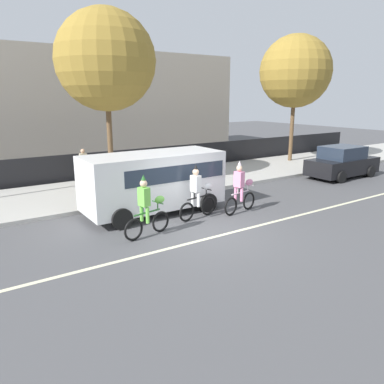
# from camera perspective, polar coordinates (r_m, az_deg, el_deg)

# --- Properties ---
(ground_plane) EXTENTS (80.00, 80.00, 0.00)m
(ground_plane) POSITION_cam_1_polar(r_m,az_deg,el_deg) (11.84, 2.30, -6.05)
(ground_plane) COLOR #4C4C4F
(road_centre_line) EXTENTS (36.00, 0.14, 0.01)m
(road_centre_line) POSITION_cam_1_polar(r_m,az_deg,el_deg) (11.46, 3.79, -6.75)
(road_centre_line) COLOR beige
(road_centre_line) RESTS_ON ground
(sidewalk_curb) EXTENTS (60.00, 5.00, 0.15)m
(sidewalk_curb) POSITION_cam_1_polar(r_m,az_deg,el_deg) (17.26, -10.54, 0.52)
(sidewalk_curb) COLOR #ADAAA3
(sidewalk_curb) RESTS_ON ground
(fence_line) EXTENTS (40.00, 0.08, 1.40)m
(fence_line) POSITION_cam_1_polar(r_m,az_deg,el_deg) (19.78, -14.01, 3.94)
(fence_line) COLOR black
(fence_line) RESTS_ON ground
(building_backdrop) EXTENTS (28.00, 8.00, 7.02)m
(building_backdrop) POSITION_cam_1_polar(r_m,az_deg,el_deg) (27.38, -24.16, 11.83)
(building_backdrop) COLOR #B2A899
(building_backdrop) RESTS_ON ground
(parade_cyclist_lime) EXTENTS (1.70, 0.55, 1.92)m
(parade_cyclist_lime) POSITION_cam_1_polar(r_m,az_deg,el_deg) (11.29, -6.81, -2.66)
(parade_cyclist_lime) COLOR black
(parade_cyclist_lime) RESTS_ON ground
(parade_cyclist_zebra) EXTENTS (1.71, 0.53, 1.92)m
(parade_cyclist_zebra) POSITION_cam_1_polar(r_m,az_deg,el_deg) (12.87, 0.93, -0.43)
(parade_cyclist_zebra) COLOR black
(parade_cyclist_zebra) RESTS_ON ground
(parade_cyclist_pink) EXTENTS (1.70, 0.54, 1.92)m
(parade_cyclist_pink) POSITION_cam_1_polar(r_m,az_deg,el_deg) (13.64, 7.44, 0.30)
(parade_cyclist_pink) COLOR black
(parade_cyclist_pink) RESTS_ON ground
(parked_van_white) EXTENTS (5.00, 2.22, 2.18)m
(parked_van_white) POSITION_cam_1_polar(r_m,az_deg,el_deg) (13.50, -5.64, 2.11)
(parked_van_white) COLOR white
(parked_van_white) RESTS_ON ground
(parked_car_black) EXTENTS (4.10, 1.92, 1.64)m
(parked_car_black) POSITION_cam_1_polar(r_m,az_deg,el_deg) (21.12, 21.91, 4.19)
(parked_car_black) COLOR black
(parked_car_black) RESTS_ON ground
(street_tree_near_lamp) EXTENTS (4.37, 4.37, 7.69)m
(street_tree_near_lamp) POSITION_cam_1_polar(r_m,az_deg,el_deg) (17.65, -13.02, 18.93)
(street_tree_near_lamp) COLOR brown
(street_tree_near_lamp) RESTS_ON sidewalk_curb
(street_tree_far_corner) EXTENTS (4.34, 4.34, 7.63)m
(street_tree_far_corner) POSITION_cam_1_polar(r_m,az_deg,el_deg) (24.68, 15.49, 17.27)
(street_tree_far_corner) COLOR brown
(street_tree_far_corner) RESTS_ON sidewalk_curb
(pedestrian_onlooker) EXTENTS (0.32, 0.20, 1.62)m
(pedestrian_onlooker) POSITION_cam_1_polar(r_m,az_deg,el_deg) (18.31, -16.17, 3.98)
(pedestrian_onlooker) COLOR #33333D
(pedestrian_onlooker) RESTS_ON sidewalk_curb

